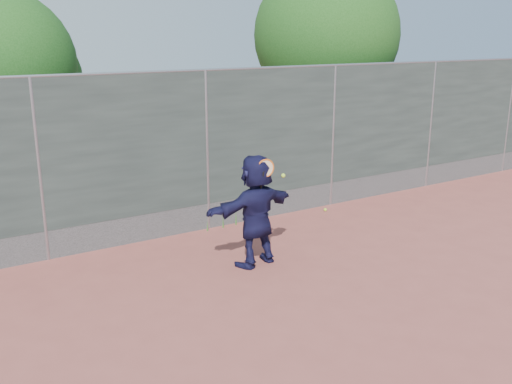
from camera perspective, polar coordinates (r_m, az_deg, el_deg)
ground at (r=8.35m, az=6.52°, el=-10.34°), size 80.00×80.00×0.00m
player at (r=9.09m, az=-0.00°, el=-1.85°), size 1.76×0.82×1.82m
ball_ground at (r=12.15m, az=6.94°, el=-1.76°), size 0.07×0.07×0.07m
fence at (r=10.67m, az=-4.93°, el=4.44°), size 20.00×0.06×3.03m
swing_action at (r=8.78m, az=1.13°, el=2.20°), size 0.50×0.14×0.51m
tree_right at (r=14.93m, az=7.48°, el=14.92°), size 3.78×3.60×5.39m
tree_left at (r=12.55m, az=-23.66°, el=11.15°), size 3.15×3.00×4.53m
weed_clump at (r=11.07m, az=-3.12°, el=-2.87°), size 0.68×0.07×0.30m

